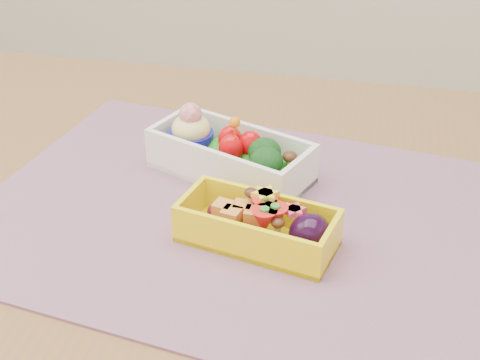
% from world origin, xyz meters
% --- Properties ---
extents(table, '(1.20, 0.80, 0.75)m').
position_xyz_m(table, '(0.00, 0.00, 0.65)').
color(table, brown).
rests_on(table, ground).
extents(placemat, '(0.57, 0.47, 0.00)m').
position_xyz_m(placemat, '(-0.02, 0.03, 0.75)').
color(placemat, gray).
rests_on(placemat, table).
extents(bento_white, '(0.20, 0.14, 0.07)m').
position_xyz_m(bento_white, '(-0.04, 0.10, 0.78)').
color(bento_white, white).
rests_on(bento_white, placemat).
extents(bento_yellow, '(0.16, 0.10, 0.05)m').
position_xyz_m(bento_yellow, '(0.02, -0.02, 0.77)').
color(bento_yellow, yellow).
rests_on(bento_yellow, placemat).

